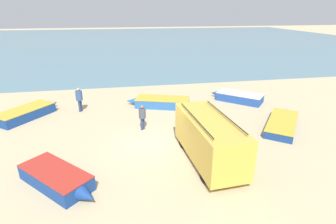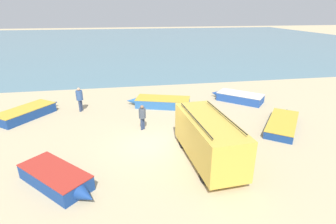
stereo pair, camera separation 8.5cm
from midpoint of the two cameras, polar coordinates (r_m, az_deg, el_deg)
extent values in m
plane|color=tan|center=(14.64, -3.30, -7.24)|extent=(200.00, 200.00, 0.00)
cube|color=slate|center=(65.15, -9.36, 15.08)|extent=(120.00, 80.00, 0.01)
cube|color=gold|center=(12.85, 8.70, -5.55)|extent=(2.26, 5.27, 1.93)
cube|color=black|center=(15.27, 4.82, -3.01)|extent=(1.75, 0.22, 0.87)
cube|color=#1E232D|center=(14.78, 5.05, 0.77)|extent=(1.67, 0.18, 0.62)
cylinder|color=black|center=(14.32, 2.99, -6.35)|extent=(0.27, 0.71, 0.70)
cylinder|color=black|center=(14.85, 9.08, -5.54)|extent=(0.27, 0.71, 0.70)
cylinder|color=black|center=(11.76, 7.72, -13.36)|extent=(0.27, 0.71, 0.70)
cylinder|color=black|center=(12.40, 14.94, -11.95)|extent=(0.27, 0.71, 0.70)
cylinder|color=black|center=(12.13, 5.75, -1.42)|extent=(0.35, 4.21, 0.05)
cylinder|color=black|center=(12.69, 12.07, -0.74)|extent=(0.35, 4.21, 0.05)
cube|color=navy|center=(18.10, 23.44, -2.45)|extent=(3.90, 4.34, 0.46)
cone|color=navy|center=(20.54, 24.20, 0.20)|extent=(0.93, 1.01, 0.43)
cube|color=gold|center=(18.03, 23.51, -1.98)|extent=(1.27, 1.06, 0.05)
cube|color=gold|center=(18.00, 23.55, -1.73)|extent=(3.94, 4.38, 0.04)
cube|color=#2D66AD|center=(20.18, -1.30, 2.09)|extent=(4.32, 2.79, 0.64)
cone|color=#2D66AD|center=(20.68, -8.01, 2.37)|extent=(1.03, 0.85, 0.61)
cube|color=gold|center=(20.10, -1.30, 2.77)|extent=(0.65, 1.48, 0.05)
cube|color=gold|center=(20.07, -1.30, 3.00)|extent=(4.36, 2.81, 0.04)
cube|color=navy|center=(12.50, -23.43, -13.00)|extent=(3.40, 3.43, 0.64)
cone|color=navy|center=(11.04, -17.39, -17.12)|extent=(0.96, 0.96, 0.61)
cube|color=#B22D23|center=(12.36, -23.61, -12.01)|extent=(1.08, 1.07, 0.05)
cube|color=#B22D23|center=(12.32, -23.67, -11.68)|extent=(3.44, 3.46, 0.04)
cube|color=navy|center=(20.55, -28.74, -0.31)|extent=(3.58, 3.96, 0.64)
cone|color=navy|center=(21.79, -23.94, 1.67)|extent=(0.98, 1.02, 0.61)
cube|color=gold|center=(20.47, -28.87, 0.35)|extent=(1.31, 1.08, 0.05)
cube|color=gold|center=(20.44, -28.91, 0.58)|extent=(3.62, 4.00, 0.04)
cube|color=#234CA3|center=(22.11, 15.23, 3.07)|extent=(3.67, 3.53, 0.63)
cone|color=#234CA3|center=(22.75, 10.14, 4.02)|extent=(0.97, 0.96, 0.60)
cube|color=silver|center=(22.04, 15.29, 3.69)|extent=(1.15, 1.24, 0.05)
cube|color=silver|center=(22.01, 15.31, 3.90)|extent=(3.70, 3.57, 0.04)
cylinder|color=navy|center=(16.31, -5.87, -2.63)|extent=(0.15, 0.15, 0.78)
cylinder|color=navy|center=(16.42, -5.50, -2.45)|extent=(0.15, 0.15, 0.78)
cylinder|color=#424C5B|center=(16.10, -5.77, -0.27)|extent=(0.42, 0.42, 0.62)
sphere|color=#8C664C|center=(15.95, -5.83, 1.12)|extent=(0.21, 0.21, 0.21)
cylinder|color=navy|center=(20.31, -18.53, 1.41)|extent=(0.16, 0.16, 0.87)
cylinder|color=navy|center=(20.17, -18.81, 1.24)|extent=(0.16, 0.16, 0.87)
cylinder|color=#335189|center=(20.00, -18.93, 3.42)|extent=(0.47, 0.47, 0.69)
sphere|color=tan|center=(19.87, -19.09, 4.69)|extent=(0.24, 0.24, 0.24)
camera|label=1|loc=(0.04, -90.15, -0.06)|focal=28.00mm
camera|label=2|loc=(0.04, 89.85, 0.06)|focal=28.00mm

